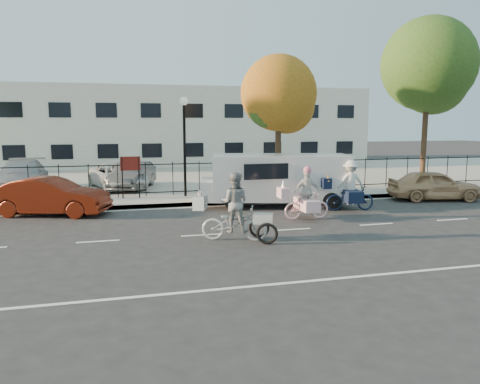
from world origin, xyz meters
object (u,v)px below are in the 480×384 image
object	(u,v)px
lot_car_b	(118,176)
gold_sedan	(434,185)
bull_bike	(349,190)
lot_car_a	(22,176)
red_sedan	(51,196)
unicorn_bike	(306,200)
zebra_trike	(235,214)
lamppost	(184,129)
white_van	(278,178)
lot_car_d	(258,169)
lot_car_c	(132,175)

from	to	relation	value
lot_car_b	gold_sedan	bearing A→B (deg)	-41.15
bull_bike	lot_car_b	bearing A→B (deg)	57.58
bull_bike	lot_car_a	size ratio (longest dim) A/B	0.43
red_sedan	unicorn_bike	bearing A→B (deg)	-91.18
red_sedan	lot_car_a	size ratio (longest dim) A/B	0.83
zebra_trike	lot_car_b	xyz separation A→B (m)	(-3.26, 10.92, -0.00)
zebra_trike	gold_sedan	xyz separation A→B (m)	(10.22, 4.66, -0.11)
lamppost	bull_bike	xyz separation A→B (m)	(5.79, -4.26, -2.33)
white_van	lot_car_a	bearing A→B (deg)	164.04
lot_car_b	lot_car_d	world-z (taller)	lot_car_d
red_sedan	lot_car_c	xyz separation A→B (m)	(3.11, 5.25, 0.11)
lamppost	lot_car_b	size ratio (longest dim) A/B	0.98
lot_car_b	lot_car_d	bearing A→B (deg)	-8.36
red_sedan	lot_car_b	world-z (taller)	red_sedan
lot_car_c	lot_car_d	world-z (taller)	lot_car_d
gold_sedan	lot_car_a	bearing A→B (deg)	83.55
lamppost	lot_car_d	distance (m)	6.75
unicorn_bike	lot_car_d	world-z (taller)	unicorn_bike
gold_sedan	lot_car_d	size ratio (longest dim) A/B	0.98
lamppost	gold_sedan	bearing A→B (deg)	-15.75
gold_sedan	red_sedan	bearing A→B (deg)	100.69
lot_car_a	red_sedan	bearing A→B (deg)	-73.72
lamppost	gold_sedan	size ratio (longest dim) A/B	1.11
bull_bike	lot_car_d	world-z (taller)	bull_bike
lot_car_a	lot_car_c	xyz separation A→B (m)	(5.10, -0.42, -0.08)
lot_car_a	bull_bike	bearing A→B (deg)	-33.26
unicorn_bike	red_sedan	size ratio (longest dim) A/B	0.45
white_van	lot_car_a	xyz separation A→B (m)	(-10.68, 6.08, -0.28)
lot_car_c	lot_car_d	xyz separation A→B (m)	(6.86, 1.37, 0.02)
unicorn_bike	lot_car_b	distance (m)	10.79
lot_car_b	lot_car_d	size ratio (longest dim) A/B	1.12
lot_car_b	lot_car_c	world-z (taller)	lot_car_c
red_sedan	gold_sedan	xyz separation A→B (m)	(15.88, -0.68, -0.03)
red_sedan	lot_car_d	xyz separation A→B (m)	(9.97, 6.62, 0.13)
lot_car_a	lot_car_d	bearing A→B (deg)	1.55
zebra_trike	lot_car_d	distance (m)	12.72
red_sedan	lot_car_c	bearing A→B (deg)	-12.45
zebra_trike	gold_sedan	size ratio (longest dim) A/B	0.59
lamppost	lot_car_b	bearing A→B (deg)	131.61
unicorn_bike	bull_bike	xyz separation A→B (m)	(2.28, 1.14, 0.09)
gold_sedan	lot_car_b	bearing A→B (deg)	78.26
red_sedan	bull_bike	bearing A→B (deg)	-81.83
unicorn_bike	gold_sedan	size ratio (longest dim) A/B	0.48
white_van	lot_car_c	xyz separation A→B (m)	(-5.59, 5.66, -0.36)
lot_car_c	bull_bike	bearing A→B (deg)	-23.05
unicorn_bike	red_sedan	bearing A→B (deg)	72.14
lamppost	lot_car_c	world-z (taller)	lamppost
unicorn_bike	lot_car_c	bearing A→B (deg)	35.84
unicorn_bike	gold_sedan	distance (m)	7.47
unicorn_bike	lot_car_c	size ratio (longest dim) A/B	0.48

